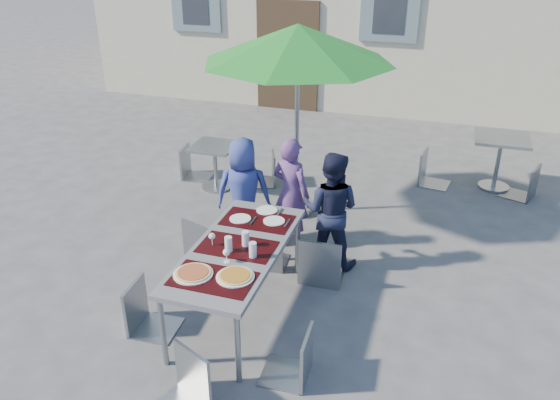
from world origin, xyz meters
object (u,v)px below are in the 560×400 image
(child_1, at_px, (291,193))
(bg_chair_l_0, at_px, (190,144))
(chair_2, at_px, (322,232))
(cafe_table_1, at_px, (500,152))
(pizza_near_left, at_px, (193,273))
(chair_0, at_px, (201,215))
(bg_chair_l_1, at_px, (432,149))
(patio_umbrella, at_px, (298,45))
(bg_chair_r_1, at_px, (531,162))
(dining_table, at_px, (237,252))
(chair_3, at_px, (141,281))
(cafe_table_0, at_px, (215,161))
(bg_chair_r_0, at_px, (267,150))
(child_2, at_px, (331,210))
(child_0, at_px, (244,193))
(chair_5, at_px, (180,352))
(chair_4, at_px, (296,329))
(chair_1, at_px, (267,225))
(pizza_near_right, at_px, (235,276))

(child_1, bearing_deg, bg_chair_l_0, -17.77)
(chair_2, xyz_separation_m, cafe_table_1, (1.84, 3.11, -0.05))
(pizza_near_left, bearing_deg, chair_0, 112.90)
(chair_2, relative_size, bg_chair_l_1, 1.10)
(patio_umbrella, relative_size, bg_chair_r_1, 2.66)
(dining_table, bearing_deg, chair_3, -147.02)
(cafe_table_0, distance_m, bg_chair_r_0, 0.77)
(child_2, height_order, cafe_table_0, child_2)
(dining_table, height_order, bg_chair_r_0, bg_chair_r_0)
(child_0, distance_m, chair_5, 2.57)
(bg_chair_l_0, bearing_deg, chair_5, -64.62)
(bg_chair_r_0, bearing_deg, chair_2, -58.43)
(bg_chair_r_1, bearing_deg, child_2, -132.01)
(chair_5, xyz_separation_m, bg_chair_r_1, (2.85, 4.89, 0.00))
(chair_3, xyz_separation_m, patio_umbrella, (0.66, 2.77, 1.66))
(child_1, xyz_separation_m, chair_4, (0.68, -2.10, -0.16))
(chair_5, xyz_separation_m, bg_chair_l_1, (1.52, 4.97, 0.02))
(bg_chair_l_0, bearing_deg, cafe_table_1, 12.60)
(chair_1, relative_size, cafe_table_0, 1.38)
(dining_table, xyz_separation_m, chair_2, (0.63, 0.76, -0.09))
(dining_table, relative_size, pizza_near_right, 5.65)
(patio_umbrella, bearing_deg, chair_2, -64.48)
(chair_2, relative_size, bg_chair_l_0, 1.12)
(chair_2, bearing_deg, patio_umbrella, 115.52)
(cafe_table_0, xyz_separation_m, bg_chair_r_1, (4.28, 1.03, 0.11))
(chair_0, xyz_separation_m, cafe_table_1, (3.22, 3.09, -0.01))
(bg_chair_l_1, bearing_deg, bg_chair_l_0, -166.06)
(child_1, bearing_deg, chair_2, 147.15)
(bg_chair_l_0, bearing_deg, child_2, -33.97)
(bg_chair_l_0, bearing_deg, child_0, -46.94)
(patio_umbrella, bearing_deg, chair_5, -88.16)
(chair_3, xyz_separation_m, bg_chair_r_1, (3.62, 4.15, 0.00))
(pizza_near_right, bearing_deg, child_0, 109.21)
(chair_0, xyz_separation_m, bg_chair_r_1, (3.62, 2.88, -0.03))
(dining_table, distance_m, bg_chair_l_0, 3.48)
(chair_5, relative_size, bg_chair_l_0, 0.99)
(bg_chair_l_0, bearing_deg, patio_umbrella, -18.42)
(child_0, bearing_deg, chair_5, 83.78)
(child_2, bearing_deg, pizza_near_right, 76.49)
(pizza_near_right, height_order, patio_umbrella, patio_umbrella)
(pizza_near_right, relative_size, bg_chair_l_1, 0.35)
(pizza_near_left, xyz_separation_m, chair_0, (-0.56, 1.33, -0.20))
(child_1, distance_m, bg_chair_r_0, 1.80)
(child_1, bearing_deg, child_2, 172.39)
(child_1, relative_size, chair_5, 1.47)
(bg_chair_l_0, bearing_deg, chair_3, -70.71)
(child_0, bearing_deg, bg_chair_l_1, -145.66)
(child_2, relative_size, bg_chair_r_1, 1.45)
(child_1, xyz_separation_m, chair_2, (0.54, -0.66, -0.06))
(chair_5, height_order, bg_chair_l_0, bg_chair_l_0)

